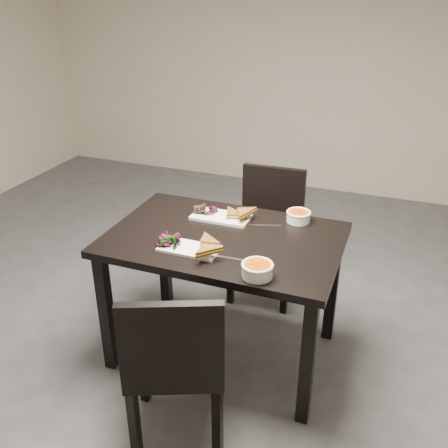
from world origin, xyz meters
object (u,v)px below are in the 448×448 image
Objects in this scene: soup_bowl_near at (257,269)px; plate_far at (221,217)px; plate_near at (189,249)px; chair_far at (268,225)px; chair_near at (175,359)px; table at (224,253)px; soup_bowl_far at (299,216)px.

plate_far is at bearing 126.20° from soup_bowl_near.
chair_far is at bearing 81.13° from plate_near.
table is at bearing 69.13° from chair_near.
plate_near is at bearing 163.89° from soup_bowl_near.
soup_bowl_far is (0.43, 0.51, 0.03)m from plate_near.
plate_near is (-0.15, -0.93, 0.27)m from chair_far.
chair_near reaches higher than table.
chair_near is 0.91m from plate_far.
plate_near is (-0.11, -0.20, 0.11)m from table.
chair_far is 5.82× the size of soup_bowl_near.
chair_far is at bearing 102.91° from soup_bowl_near.
plate_far is 0.43m from soup_bowl_far.
table is 3.73× the size of plate_far.
soup_bowl_near is 1.09× the size of soup_bowl_far.
plate_near is at bearing -118.24° from table.
soup_bowl_near is at bearing -53.80° from plate_far.
plate_near is at bearing -101.53° from chair_far.
plate_near is 2.02× the size of soup_bowl_near.
soup_bowl_far is (0.04, 0.62, -0.00)m from soup_bowl_near.
table is 8.21× the size of soup_bowl_near.
plate_far is at bearing 74.75° from chair_near.
table is at bearing -95.64° from chair_far.
soup_bowl_far is at bearing -58.94° from chair_far.
chair_near reaches higher than soup_bowl_near.
chair_far is 0.98m from plate_near.
plate_far is (-0.13, -0.54, 0.27)m from chair_far.
plate_near reaches higher than table.
soup_bowl_near reaches higher than soup_bowl_far.
plate_near is at bearing -92.19° from plate_far.
plate_near is 0.66m from soup_bowl_far.
chair_near is at bearing -74.17° from plate_near.
soup_bowl_near is 0.45× the size of plate_far.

